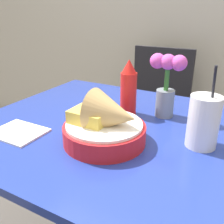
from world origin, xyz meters
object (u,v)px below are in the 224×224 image
chair_far_window (156,103)px  ketchup_bottle (129,89)px  food_basket (107,125)px  flower_vase (166,82)px  drink_cup (203,123)px

chair_far_window → ketchup_bottle: 0.82m
food_basket → flower_vase: 0.29m
drink_cup → flower_vase: (-0.16, 0.16, 0.06)m
drink_cup → ketchup_bottle: bearing=158.2°
ketchup_bottle → food_basket: bearing=-80.2°
food_basket → drink_cup: bearing=25.0°
food_basket → drink_cup: drink_cup is taller
chair_far_window → food_basket: food_basket is taller
ketchup_bottle → chair_far_window: bearing=100.5°
drink_cup → flower_vase: drink_cup is taller
ketchup_bottle → drink_cup: (0.28, -0.11, -0.03)m
chair_far_window → drink_cup: 1.00m
ketchup_bottle → drink_cup: size_ratio=0.85×
ketchup_bottle → flower_vase: flower_vase is taller
food_basket → flower_vase: bearing=72.8°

